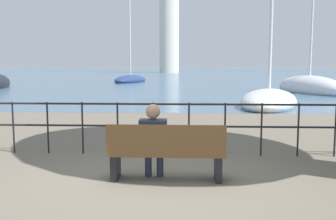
% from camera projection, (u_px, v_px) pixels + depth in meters
% --- Properties ---
extents(ground_plane, '(1000.00, 1000.00, 0.00)m').
position_uv_depth(ground_plane, '(166.00, 179.00, 5.88)').
color(ground_plane, '#706656').
extents(harbor_water, '(600.00, 300.00, 0.01)m').
position_uv_depth(harbor_water, '(186.00, 70.00, 162.86)').
color(harbor_water, slate).
rests_on(harbor_water, ground_plane).
extents(park_bench, '(1.81, 0.45, 0.90)m').
position_uv_depth(park_bench, '(166.00, 153.00, 5.77)').
color(park_bench, brown).
rests_on(park_bench, ground_plane).
extents(seated_person_left, '(0.42, 0.35, 1.19)m').
position_uv_depth(seated_person_left, '(153.00, 138.00, 5.83)').
color(seated_person_left, '#2D3347').
rests_on(seated_person_left, ground_plane).
extents(promenade_railing, '(15.07, 0.04, 1.05)m').
position_uv_depth(promenade_railing, '(171.00, 120.00, 7.45)').
color(promenade_railing, black).
rests_on(promenade_railing, ground_plane).
extents(sailboat_0, '(3.91, 6.85, 8.12)m').
position_uv_depth(sailboat_0, '(309.00, 88.00, 24.55)').
color(sailboat_0, silver).
rests_on(sailboat_0, ground_plane).
extents(sailboat_2, '(3.86, 6.01, 8.58)m').
position_uv_depth(sailboat_2, '(269.00, 100.00, 16.43)').
color(sailboat_2, white).
rests_on(sailboat_2, ground_plane).
extents(sailboat_3, '(3.95, 6.89, 11.90)m').
position_uv_depth(sailboat_3, '(131.00, 79.00, 40.67)').
color(sailboat_3, navy).
rests_on(sailboat_3, ground_plane).
extents(harbor_lighthouse, '(4.96, 4.96, 28.86)m').
position_uv_depth(harbor_lighthouse, '(169.00, 19.00, 94.59)').
color(harbor_lighthouse, silver).
rests_on(harbor_lighthouse, ground_plane).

